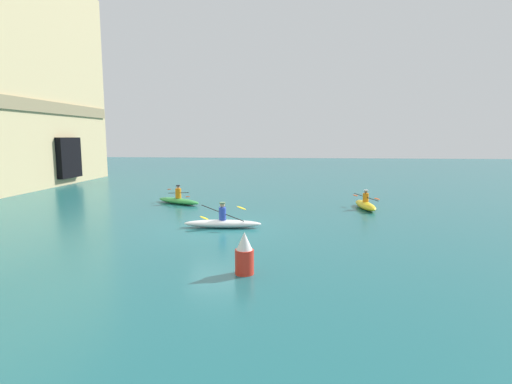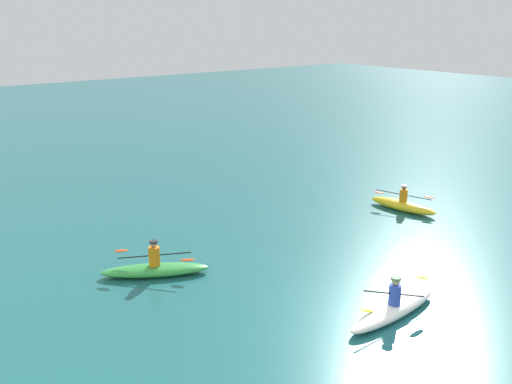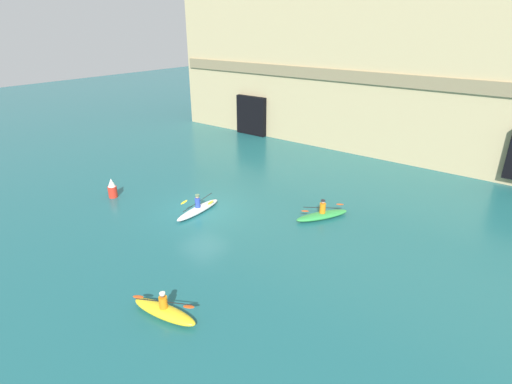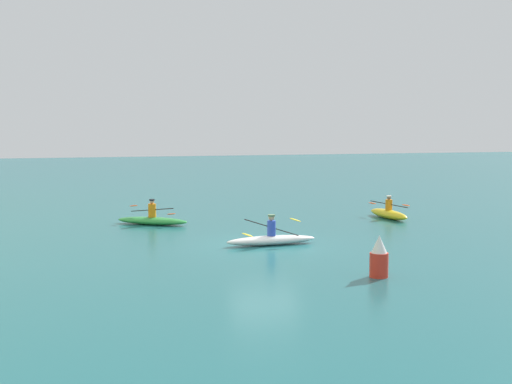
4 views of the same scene
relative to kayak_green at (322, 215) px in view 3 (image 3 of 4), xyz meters
The scene contains 6 objects.
ground_plane 7.02m from the kayak_green, 149.99° to the right, with size 120.00×120.00×0.00m, color #1E6066.
cliff_bluff 18.33m from the kayak_green, 102.38° to the left, with size 38.86×8.42×16.94m.
kayak_green is the anchor object (origin of this frame).
kayak_yellow 10.87m from the kayak_green, 93.85° to the right, with size 2.96×1.20×1.07m.
kayak_white 7.14m from the kayak_green, 148.10° to the right, with size 0.86×3.44×1.13m.
marker_buoy 13.11m from the kayak_green, 155.33° to the right, with size 0.55×0.55×1.25m.
Camera 3 is at (15.41, -14.74, 10.28)m, focal length 28.00 mm.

